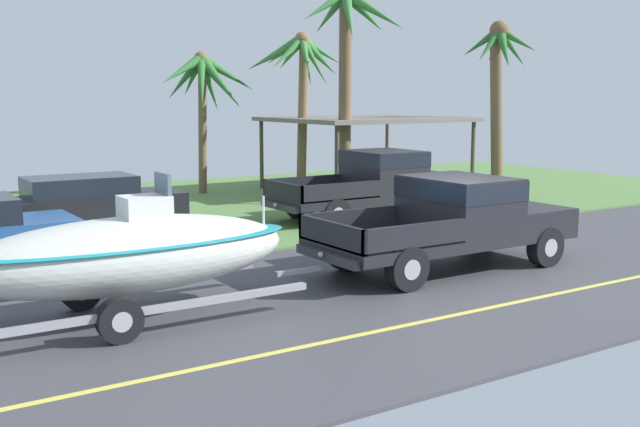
{
  "coord_description": "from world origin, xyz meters",
  "views": [
    {
      "loc": [
        -9.95,
        -10.23,
        3.38
      ],
      "look_at": [
        -2.44,
        1.41,
        1.22
      ],
      "focal_mm": 42.43,
      "sensor_mm": 36.0,
      "label": 1
    }
  ],
  "objects": [
    {
      "name": "ground",
      "position": [
        0.0,
        8.38,
        -0.01
      ],
      "size": [
        36.0,
        22.0,
        0.11
      ],
      "color": "#424247"
    },
    {
      "name": "pickup_truck_towing",
      "position": [
        0.35,
        0.7,
        1.02
      ],
      "size": [
        5.64,
        2.15,
        1.81
      ],
      "color": "black",
      "rests_on": "ground"
    },
    {
      "name": "boat_on_trailer",
      "position": [
        -6.33,
        0.7,
        1.03
      ],
      "size": [
        6.28,
        2.17,
        2.22
      ],
      "color": "gray",
      "rests_on": "ground"
    },
    {
      "name": "parked_pickup_background",
      "position": [
        2.91,
        6.46,
        1.04
      ],
      "size": [
        6.02,
        2.01,
        1.88
      ],
      "color": "black",
      "rests_on": "ground"
    },
    {
      "name": "parked_sedan_far",
      "position": [
        -4.6,
        8.99,
        0.67
      ],
      "size": [
        4.69,
        1.81,
        1.38
      ],
      "color": "black",
      "rests_on": "ground"
    },
    {
      "name": "carport_awning",
      "position": [
        5.93,
        11.41,
        2.52
      ],
      "size": [
        6.22,
        5.36,
        2.64
      ],
      "color": "#4C4238",
      "rests_on": "ground"
    },
    {
      "name": "palm_tree_near_left",
      "position": [
        9.89,
        8.98,
        4.29
      ],
      "size": [
        2.94,
        2.42,
        5.98
      ],
      "color": "brown",
      "rests_on": "ground"
    },
    {
      "name": "palm_tree_near_right",
      "position": [
        0.78,
        13.58,
        3.72
      ],
      "size": [
        3.8,
        2.92,
        4.87
      ],
      "color": "brown",
      "rests_on": "ground"
    },
    {
      "name": "palm_tree_mid",
      "position": [
        3.72,
        9.31,
        5.0
      ],
      "size": [
        3.03,
        3.11,
        6.8
      ],
      "color": "brown",
      "rests_on": "ground"
    },
    {
      "name": "palm_tree_far_left",
      "position": [
        3.64,
        12.09,
        4.3
      ],
      "size": [
        3.44,
        3.27,
        5.53
      ],
      "color": "brown",
      "rests_on": "ground"
    }
  ]
}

